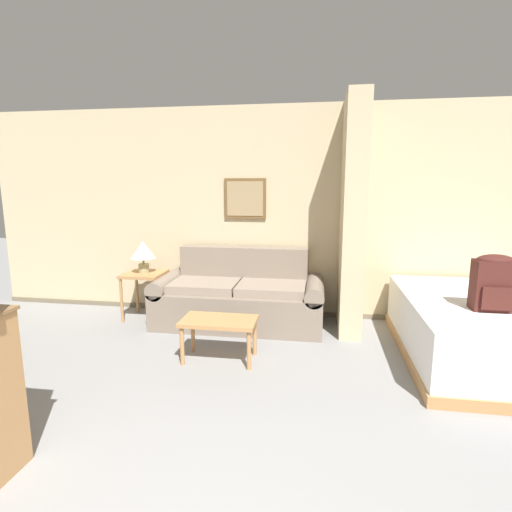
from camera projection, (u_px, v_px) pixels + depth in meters
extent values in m
cube|color=#CCB78E|center=(281.00, 213.00, 5.00)|extent=(7.73, 0.12, 2.60)
cube|color=#70644E|center=(279.00, 312.00, 5.15)|extent=(7.73, 0.02, 0.06)
cube|color=brown|center=(245.00, 199.00, 4.95)|extent=(0.52, 0.02, 0.50)
cube|color=#9E845B|center=(245.00, 199.00, 4.94)|extent=(0.45, 0.01, 0.43)
cube|color=#CCB78E|center=(352.00, 217.00, 4.43)|extent=(0.24, 0.78, 2.60)
cube|color=gray|center=(239.00, 307.00, 4.75)|extent=(1.59, 0.84, 0.43)
cube|color=gray|center=(244.00, 265.00, 4.98)|extent=(1.59, 0.20, 0.46)
cube|color=gray|center=(168.00, 304.00, 4.89)|extent=(0.19, 0.84, 0.43)
cylinder|color=gray|center=(167.00, 283.00, 4.84)|extent=(0.21, 0.84, 0.21)
cube|color=gray|center=(314.00, 311.00, 4.61)|extent=(0.19, 0.84, 0.43)
cylinder|color=gray|center=(315.00, 289.00, 4.57)|extent=(0.21, 0.84, 0.21)
cube|color=gray|center=(205.00, 285.00, 4.72)|extent=(0.77, 0.60, 0.10)
cube|color=gray|center=(272.00, 288.00, 4.59)|extent=(0.77, 0.60, 0.10)
cube|color=#B27F4C|center=(219.00, 321.00, 3.76)|extent=(0.71, 0.40, 0.04)
cylinder|color=#B27F4C|center=(182.00, 346.00, 3.69)|extent=(0.04, 0.04, 0.37)
cylinder|color=#B27F4C|center=(249.00, 350.00, 3.59)|extent=(0.04, 0.04, 0.37)
cylinder|color=#B27F4C|center=(193.00, 333.00, 4.00)|extent=(0.04, 0.04, 0.37)
cylinder|color=#B27F4C|center=(255.00, 337.00, 3.90)|extent=(0.04, 0.04, 0.37)
cube|color=#B27F4C|center=(144.00, 274.00, 4.93)|extent=(0.48, 0.48, 0.04)
cylinder|color=#B27F4C|center=(122.00, 301.00, 4.81)|extent=(0.04, 0.04, 0.55)
cylinder|color=#B27F4C|center=(154.00, 302.00, 4.75)|extent=(0.04, 0.04, 0.55)
cylinder|color=#B27F4C|center=(137.00, 292.00, 5.22)|extent=(0.04, 0.04, 0.55)
cylinder|color=#B27F4C|center=(167.00, 293.00, 5.15)|extent=(0.04, 0.04, 0.55)
cylinder|color=tan|center=(144.00, 268.00, 4.92)|extent=(0.13, 0.13, 0.11)
cylinder|color=tan|center=(143.00, 261.00, 4.90)|extent=(0.02, 0.02, 0.07)
cone|color=silver|center=(143.00, 250.00, 4.88)|extent=(0.30, 0.30, 0.21)
cube|color=#B27F4C|center=(483.00, 355.00, 3.82)|extent=(1.50, 1.98, 0.10)
cube|color=white|center=(486.00, 326.00, 3.77)|extent=(1.46, 1.94, 0.48)
cube|color=white|center=(461.00, 286.00, 4.46)|extent=(1.34, 0.36, 0.10)
cube|color=#471E19|center=(493.00, 285.00, 3.42)|extent=(0.33, 0.19, 0.44)
cube|color=#471E19|center=(497.00, 299.00, 3.33)|extent=(0.24, 0.03, 0.19)
ellipsoid|color=#471E19|center=(496.00, 260.00, 3.38)|extent=(0.31, 0.18, 0.11)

